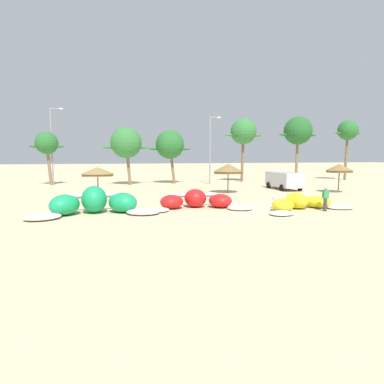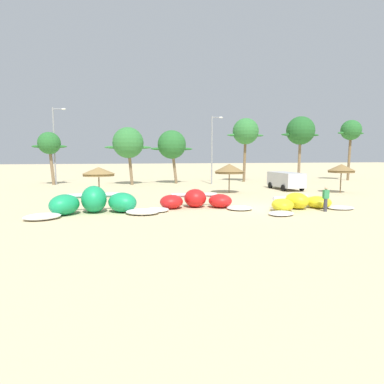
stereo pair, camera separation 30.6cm
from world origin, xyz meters
name	(u,v)px [view 1 (the left image)]	position (x,y,z in m)	size (l,w,h in m)	color
ground_plane	(252,208)	(0.00, 0.00, 0.00)	(260.00, 260.00, 0.00)	beige
kite_far_left	(94,203)	(-10.54, 0.24, 0.65)	(8.16, 3.97, 1.71)	white
kite_left	(196,201)	(-3.79, 0.90, 0.49)	(7.68, 3.82, 1.28)	white
kite_left_of_center	(301,203)	(2.92, -1.32, 0.43)	(7.13, 4.13, 1.11)	white
beach_umbrella_near_van	(98,172)	(-10.62, 8.65, 2.24)	(2.80, 2.80, 2.63)	brown
beach_umbrella_middle	(228,169)	(1.52, 9.10, 2.37)	(2.88, 2.88, 2.83)	brown
beach_umbrella_near_palms	(339,168)	(12.18, 6.81, 2.39)	(2.54, 2.54, 2.81)	brown
parked_van	(283,179)	(8.51, 10.95, 1.09)	(2.39, 5.00, 1.84)	silver
person_near_kites	(325,199)	(4.06, -2.39, 0.82)	(0.36, 0.24, 1.62)	#383842
palm_leftmost	(47,144)	(-17.06, 22.65, 5.06)	(4.09, 2.72, 6.52)	#7F6647
palm_left	(126,143)	(-7.60, 20.49, 5.15)	(5.69, 3.79, 7.10)	#7F6647
palm_left_of_gap	(170,145)	(-2.05, 21.22, 4.99)	(5.51, 3.67, 6.88)	#7F6647
palm_center_left	(243,132)	(8.38, 21.94, 6.87)	(5.36, 3.58, 8.73)	brown
palm_center_right	(298,131)	(15.62, 20.05, 6.96)	(5.76, 3.84, 8.95)	#7F6647
palm_right_of_gap	(348,131)	(24.31, 20.94, 7.17)	(4.36, 2.90, 8.77)	brown
lamppost_west	(53,142)	(-16.39, 22.84, 5.26)	(1.62, 0.24, 9.48)	gray
lamppost_west_center	(211,146)	(2.88, 19.26, 4.78)	(1.53, 0.24, 8.56)	gray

